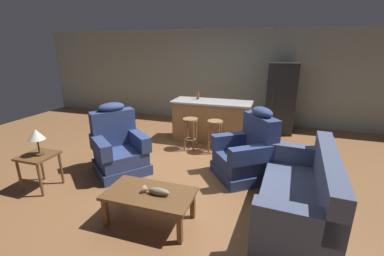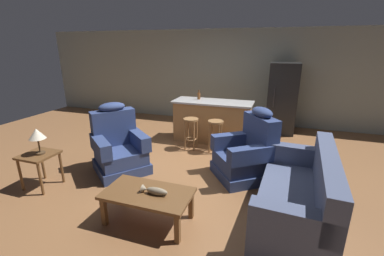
# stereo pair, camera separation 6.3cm
# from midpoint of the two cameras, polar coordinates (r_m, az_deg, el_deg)

# --- Properties ---
(ground_plane) EXTENTS (12.00, 12.00, 0.00)m
(ground_plane) POSITION_cam_midpoint_polar(r_m,az_deg,el_deg) (4.94, 0.84, -7.99)
(ground_plane) COLOR brown
(back_wall) EXTENTS (12.00, 0.05, 2.60)m
(back_wall) POSITION_cam_midpoint_polar(r_m,az_deg,el_deg) (7.53, 8.34, 11.16)
(back_wall) COLOR #939E93
(back_wall) RESTS_ON ground_plane
(coffee_table) EXTENTS (1.10, 0.60, 0.42)m
(coffee_table) POSITION_cam_midpoint_polar(r_m,az_deg,el_deg) (3.35, -9.26, -14.69)
(coffee_table) COLOR brown
(coffee_table) RESTS_ON ground_plane
(fish_figurine) EXTENTS (0.34, 0.10, 0.10)m
(fish_figurine) POSITION_cam_midpoint_polar(r_m,az_deg,el_deg) (3.25, -7.77, -13.68)
(fish_figurine) COLOR #4C3823
(fish_figurine) RESTS_ON coffee_table
(couch) EXTENTS (0.97, 1.95, 0.94)m
(couch) POSITION_cam_midpoint_polar(r_m,az_deg,el_deg) (3.60, 23.29, -13.92)
(couch) COLOR #4C5675
(couch) RESTS_ON ground_plane
(recliner_near_lamp) EXTENTS (1.18, 1.18, 1.20)m
(recliner_near_lamp) POSITION_cam_midpoint_polar(r_m,az_deg,el_deg) (4.75, -15.56, -4.19)
(recliner_near_lamp) COLOR navy
(recliner_near_lamp) RESTS_ON ground_plane
(recliner_near_island) EXTENTS (1.17, 1.17, 1.20)m
(recliner_near_island) POSITION_cam_midpoint_polar(r_m,az_deg,el_deg) (4.43, 12.57, -5.57)
(recliner_near_island) COLOR navy
(recliner_near_island) RESTS_ON ground_plane
(end_table) EXTENTS (0.48, 0.48, 0.56)m
(end_table) POSITION_cam_midpoint_polar(r_m,az_deg,el_deg) (4.65, -30.47, -6.09)
(end_table) COLOR brown
(end_table) RESTS_ON ground_plane
(table_lamp) EXTENTS (0.24, 0.24, 0.41)m
(table_lamp) POSITION_cam_midpoint_polar(r_m,az_deg,el_deg) (4.49, -30.86, -1.35)
(table_lamp) COLOR #4C3823
(table_lamp) RESTS_ON end_table
(kitchen_island) EXTENTS (1.80, 0.70, 0.95)m
(kitchen_island) POSITION_cam_midpoint_polar(r_m,az_deg,el_deg) (5.98, 4.83, 1.54)
(kitchen_island) COLOR #9E7042
(kitchen_island) RESTS_ON ground_plane
(bar_stool_left) EXTENTS (0.32, 0.32, 0.68)m
(bar_stool_left) POSITION_cam_midpoint_polar(r_m,az_deg,el_deg) (5.49, 0.09, 0.03)
(bar_stool_left) COLOR olive
(bar_stool_left) RESTS_ON ground_plane
(bar_stool_right) EXTENTS (0.32, 0.32, 0.68)m
(bar_stool_right) POSITION_cam_midpoint_polar(r_m,az_deg,el_deg) (5.35, 5.57, -0.54)
(bar_stool_right) COLOR olive
(bar_stool_right) RESTS_ON ground_plane
(refrigerator) EXTENTS (0.70, 0.69, 1.76)m
(refrigerator) POSITION_cam_midpoint_polar(r_m,az_deg,el_deg) (6.90, 19.64, 6.19)
(refrigerator) COLOR black
(refrigerator) RESTS_ON ground_plane
(bottle_tall_green) EXTENTS (0.07, 0.07, 0.22)m
(bottle_tall_green) POSITION_cam_midpoint_polar(r_m,az_deg,el_deg) (6.05, 1.85, 7.16)
(bottle_tall_green) COLOR brown
(bottle_tall_green) RESTS_ON kitchen_island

